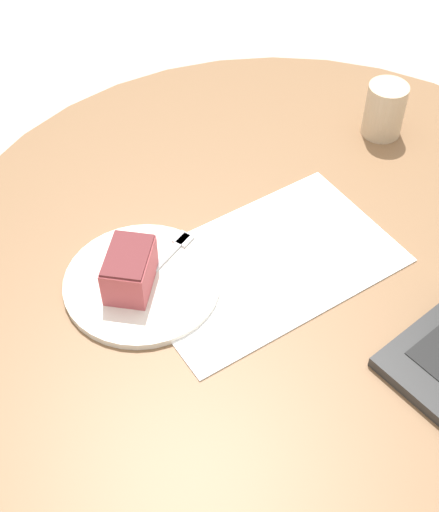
{
  "coord_description": "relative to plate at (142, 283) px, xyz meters",
  "views": [
    {
      "loc": [
        0.13,
        0.77,
        1.57
      ],
      "look_at": [
        0.12,
        0.03,
        0.75
      ],
      "focal_mm": 50.0,
      "sensor_mm": 36.0,
      "label": 1
    }
  ],
  "objects": [
    {
      "name": "ground_plane",
      "position": [
        -0.24,
        -0.05,
        -0.71
      ],
      "size": [
        12.0,
        12.0,
        0.0
      ],
      "primitive_type": "plane",
      "color": "#B7AD9E"
    },
    {
      "name": "plate",
      "position": [
        0.0,
        0.0,
        0.0
      ],
      "size": [
        0.25,
        0.25,
        0.01
      ],
      "color": "silver",
      "rests_on": "dining_table"
    },
    {
      "name": "cake_slice",
      "position": [
        0.02,
        0.01,
        0.04
      ],
      "size": [
        0.08,
        0.11,
        0.07
      ],
      "rotation": [
        0.0,
        0.0,
        1.4
      ],
      "color": "#B74C51",
      "rests_on": "plate"
    },
    {
      "name": "dining_table",
      "position": [
        -0.24,
        -0.05,
        -0.12
      ],
      "size": [
        1.2,
        1.2,
        0.71
      ],
      "color": "brown",
      "rests_on": "ground_plane"
    },
    {
      "name": "coffee_glass",
      "position": [
        -0.44,
        -0.38,
        0.05
      ],
      "size": [
        0.08,
        0.08,
        0.1
      ],
      "color": "#C6AD89",
      "rests_on": "dining_table"
    },
    {
      "name": "paper_document",
      "position": [
        -0.2,
        -0.04,
        -0.0
      ],
      "size": [
        0.49,
        0.44,
        0.0
      ],
      "rotation": [
        0.0,
        0.0,
        0.57
      ],
      "color": "white",
      "rests_on": "dining_table"
    },
    {
      "name": "fork",
      "position": [
        -0.03,
        -0.04,
        0.01
      ],
      "size": [
        0.11,
        0.15,
        0.0
      ],
      "rotation": [
        0.0,
        0.0,
        4.11
      ],
      "color": "silver",
      "rests_on": "plate"
    }
  ]
}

